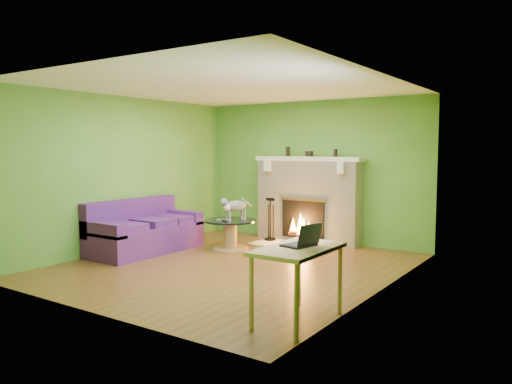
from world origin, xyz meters
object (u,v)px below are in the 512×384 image
sofa (144,232)px  cat (236,208)px  coffee_table (230,232)px  desk (298,256)px

sofa → cat: (1.16, 1.03, 0.37)m
coffee_table → cat: size_ratio=1.41×
sofa → coffee_table: 1.46m
cat → sofa: bearing=-122.0°
sofa → desk: size_ratio=1.90×
coffee_table → desk: size_ratio=0.88×
coffee_table → cat: (0.08, 0.05, 0.41)m
desk → cat: cat is taller
desk → cat: size_ratio=1.61×
coffee_table → cat: 0.42m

